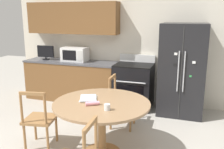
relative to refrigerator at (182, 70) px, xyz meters
The scene contains 12 objects.
back_wall 1.71m from the refrigerator, 166.57° to the left, with size 5.20×0.44×2.60m.
kitchen_counter 2.46m from the refrigerator, behind, with size 2.13×0.64×0.90m.
refrigerator is the anchor object (origin of this frame).
oven_range 1.05m from the refrigerator, behind, with size 0.77×0.68×1.08m.
microwave 2.34m from the refrigerator, behind, with size 0.56×0.36×0.31m.
countertop_tv 3.06m from the refrigerator, behind, with size 0.41×0.16×0.33m.
dining_table 2.13m from the refrigerator, 116.43° to the right, with size 1.32×1.32×0.76m.
dining_chair_left 2.79m from the refrigerator, 132.81° to the right, with size 0.49×0.49×0.90m.
dining_chair_far 1.42m from the refrigerator, 134.23° to the right, with size 0.44×0.44×0.90m.
candle_glass 2.27m from the refrigerator, 110.08° to the right, with size 0.08×0.08×0.08m.
folded_napkin 2.28m from the refrigerator, 116.60° to the right, with size 0.18×0.14×0.05m.
mail_stack 2.17m from the refrigerator, 122.55° to the right, with size 0.32×0.36×0.02m.
Camera 1 is at (1.46, -2.66, 1.92)m, focal length 40.00 mm.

